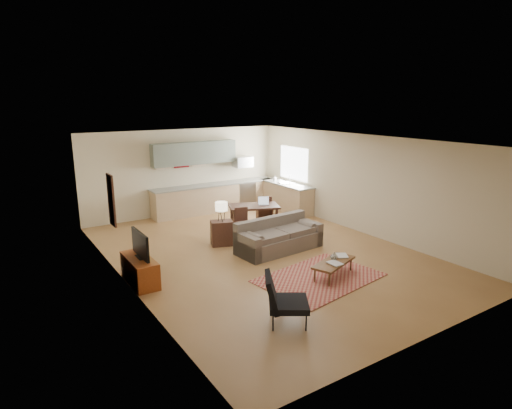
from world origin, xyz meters
TOP-DOWN VIEW (x-y plane):
  - room at (0.00, 0.00)m, footprint 9.00×9.00m
  - kitchen_counter_back at (0.90, 4.18)m, footprint 4.26×0.64m
  - kitchen_counter_right at (2.93, 3.00)m, footprint 0.64×2.26m
  - kitchen_range at (2.00, 4.18)m, footprint 0.62×0.62m
  - kitchen_microwave at (2.00, 4.20)m, footprint 0.62×0.40m
  - upper_cabinets at (0.30, 4.33)m, footprint 2.80×0.34m
  - window_right at (3.23, 3.00)m, footprint 0.02×1.40m
  - wall_art_left at (-3.21, 0.90)m, footprint 0.06×0.42m
  - triptych at (-0.10, 4.47)m, footprint 1.70×0.04m
  - rug at (0.17, -1.85)m, footprint 2.67×2.04m
  - sofa at (0.46, -0.03)m, footprint 2.31×1.14m
  - coffee_table at (0.46, -1.95)m, footprint 1.22×0.81m
  - book_a at (0.27, -2.07)m, footprint 0.24×0.32m
  - book_b at (0.73, -1.75)m, footprint 0.50×0.51m
  - vase at (0.53, -1.87)m, footprint 0.19×0.19m
  - armchair at (-1.47, -2.94)m, footprint 1.02×1.02m
  - tv_credenza at (-3.01, -0.05)m, footprint 0.45×1.16m
  - tv at (-2.96, -0.05)m, footprint 0.09×0.89m
  - console_table at (-0.52, 1.08)m, footprint 0.63×0.52m
  - table_lamp at (-0.52, 1.08)m, footprint 0.36×0.36m
  - dining_table at (0.89, 1.79)m, footprint 1.57×1.25m
  - dining_chair_near at (0.29, 1.39)m, footprint 0.46×0.47m
  - dining_chair_far at (1.50, 2.18)m, footprint 0.53×0.54m
  - laptop at (1.17, 1.69)m, footprint 0.36×0.34m
  - soap_bottle at (2.83, 3.49)m, footprint 0.09×0.09m

SIDE VIEW (x-z plane):
  - rug at x=0.17m, z-range 0.00..0.02m
  - coffee_table at x=0.46m, z-range 0.00..0.34m
  - tv_credenza at x=-3.01m, z-range 0.00..0.53m
  - console_table at x=-0.52m, z-range 0.00..0.63m
  - dining_table at x=0.89m, z-range 0.00..0.70m
  - book_b at x=0.73m, z-range 0.34..0.36m
  - book_a at x=0.27m, z-range 0.34..0.37m
  - dining_chair_near at x=0.29m, z-range 0.00..0.77m
  - sofa at x=0.46m, z-range 0.00..0.78m
  - dining_chair_far at x=1.50m, z-range 0.00..0.84m
  - vase at x=0.53m, z-range 0.34..0.50m
  - armchair at x=-1.47m, z-range 0.00..0.84m
  - kitchen_range at x=2.00m, z-range 0.00..0.90m
  - kitchen_counter_back at x=0.90m, z-range 0.00..0.92m
  - kitchen_counter_right at x=2.93m, z-range 0.00..0.92m
  - tv at x=-2.96m, z-range 0.53..1.07m
  - laptop at x=1.17m, z-range 0.70..0.92m
  - table_lamp at x=-0.52m, z-range 0.63..1.14m
  - soap_bottle at x=2.83m, z-range 0.92..1.11m
  - room at x=0.00m, z-range -3.15..5.85m
  - kitchen_microwave at x=2.00m, z-range 1.38..1.73m
  - window_right at x=3.23m, z-range 1.02..2.08m
  - wall_art_left at x=-3.21m, z-range 1.00..2.10m
  - triptych at x=-0.10m, z-range 1.50..2.00m
  - upper_cabinets at x=0.30m, z-range 1.60..2.30m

